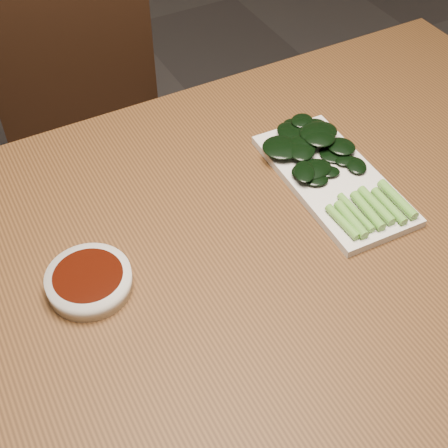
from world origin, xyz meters
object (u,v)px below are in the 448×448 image
Objects in this scene: sauce_bowl at (89,281)px; gai_lan at (319,155)px; chair_far at (91,140)px; serving_plate at (333,179)px; table at (236,274)px.

gai_lan reaches higher than sauce_bowl.
chair_far is 2.94× the size of serving_plate.
table is 4.62× the size of serving_plate.
sauce_bowl reaches higher than table.
serving_plate is at bearing 12.39° from table.
sauce_bowl is 0.43m from gai_lan.
sauce_bowl is at bearing -171.46° from gai_lan.
chair_far reaches higher than gai_lan.
table is at bearing -77.83° from chair_far.
serving_plate reaches higher than table.
chair_far is 2.92× the size of gai_lan.
gai_lan is (0.21, 0.09, 0.10)m from table.
gai_lan is at bearing 8.54° from sauce_bowl.
chair_far is at bearing 110.86° from serving_plate.
table is 0.22m from serving_plate.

